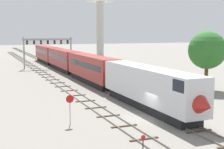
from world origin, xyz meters
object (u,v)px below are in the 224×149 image
Objects in this scene: signal_gantry at (48,45)px; water_tower at (100,1)px; stop_sign at (70,105)px; passenger_train at (75,63)px; switch_stand at (143,148)px; trackside_tree_left at (207,50)px.

signal_gantry is 40.83m from water_tower.
passenger_train is at bearing 73.51° from stop_sign.
signal_gantry is at bearing 85.31° from switch_stand.
trackside_tree_left reaches higher than passenger_train.
switch_stand is at bearing -136.85° from trackside_tree_left.
signal_gantry is 59.49m from switch_stand.
stop_sign is at bearing -156.37° from trackside_tree_left.
passenger_train is 43.83m from switch_stand.
water_tower reaches higher than switch_stand.
passenger_train is at bearing -115.96° from water_tower.
water_tower reaches higher than stop_sign.
trackside_tree_left is (14.25, -23.18, 3.45)m from passenger_train.
stop_sign is (-2.90, 9.41, 1.35)m from switch_stand.
water_tower is at bearing 50.52° from signal_gantry.
signal_gantry is 50.41m from stop_sign.
signal_gantry is 42.40m from trackside_tree_left.
switch_stand is (-4.85, -59.07, -5.14)m from signal_gantry.
switch_stand is 0.16× the size of trackside_tree_left.
passenger_train is at bearing -81.93° from signal_gantry.
signal_gantry is at bearing 98.07° from passenger_train.
passenger_train is 53.38m from water_tower.
stop_sign is at bearing 107.13° from switch_stand.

